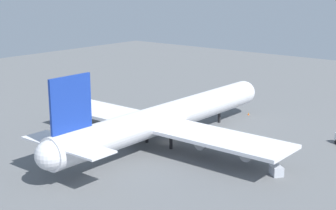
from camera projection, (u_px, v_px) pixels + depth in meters
name	position (u px, v px, depth m)	size (l,w,h in m)	color
ground_plane	(168.00, 142.00, 109.98)	(278.57, 278.57, 0.00)	slate
cargo_airplane	(167.00, 118.00, 108.30)	(69.64, 60.63, 18.88)	silver
cargo_container_fore	(276.00, 171.00, 90.91)	(3.10, 3.19, 1.74)	#B7BCC6
safety_cone_nose	(248.00, 114.00, 132.09)	(0.49, 0.49, 0.70)	orange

